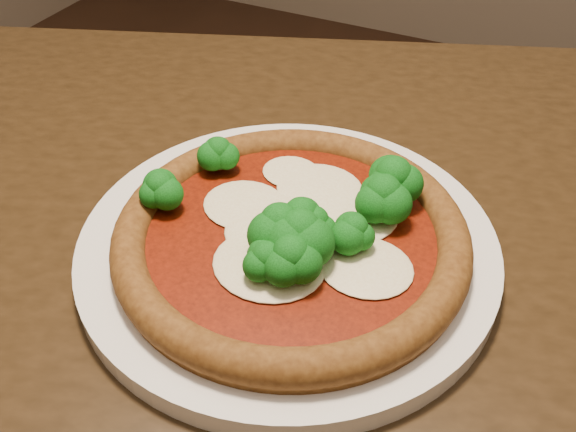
% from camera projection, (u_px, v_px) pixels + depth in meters
% --- Properties ---
extents(dining_table, '(1.38, 1.10, 0.75)m').
position_uv_depth(dining_table, '(251.00, 310.00, 0.60)').
color(dining_table, black).
rests_on(dining_table, floor).
extents(plate, '(0.33, 0.33, 0.02)m').
position_uv_depth(plate, '(288.00, 246.00, 0.50)').
color(plate, white).
rests_on(plate, dining_table).
extents(pizza, '(0.27, 0.27, 0.06)m').
position_uv_depth(pizza, '(295.00, 231.00, 0.48)').
color(pizza, brown).
rests_on(pizza, plate).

